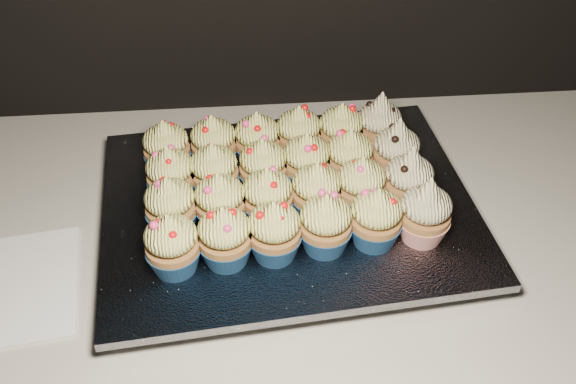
# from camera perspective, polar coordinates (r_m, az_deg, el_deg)

# --- Properties ---
(worktop) EXTENTS (2.44, 0.64, 0.04)m
(worktop) POSITION_cam_1_polar(r_m,az_deg,el_deg) (0.86, -9.79, -5.07)
(worktop) COLOR beige
(worktop) RESTS_ON cabinet
(napkin) EXTENTS (0.20, 0.20, 0.00)m
(napkin) POSITION_cam_1_polar(r_m,az_deg,el_deg) (0.84, -24.07, -7.91)
(napkin) COLOR white
(napkin) RESTS_ON worktop
(baking_tray) EXTENTS (0.47, 0.37, 0.02)m
(baking_tray) POSITION_cam_1_polar(r_m,az_deg,el_deg) (0.85, 0.00, -1.97)
(baking_tray) COLOR black
(baking_tray) RESTS_ON worktop
(foil_lining) EXTENTS (0.51, 0.41, 0.01)m
(foil_lining) POSITION_cam_1_polar(r_m,az_deg,el_deg) (0.84, 0.00, -1.13)
(foil_lining) COLOR silver
(foil_lining) RESTS_ON baking_tray
(cupcake_0) EXTENTS (0.06, 0.06, 0.08)m
(cupcake_0) POSITION_cam_1_polar(r_m,az_deg,el_deg) (0.74, -10.26, -4.64)
(cupcake_0) COLOR navy
(cupcake_0) RESTS_ON foil_lining
(cupcake_1) EXTENTS (0.06, 0.06, 0.08)m
(cupcake_1) POSITION_cam_1_polar(r_m,az_deg,el_deg) (0.74, -5.62, -4.01)
(cupcake_1) COLOR navy
(cupcake_1) RESTS_ON foil_lining
(cupcake_2) EXTENTS (0.06, 0.06, 0.08)m
(cupcake_2) POSITION_cam_1_polar(r_m,az_deg,el_deg) (0.74, -1.21, -3.53)
(cupcake_2) COLOR navy
(cupcake_2) RESTS_ON foil_lining
(cupcake_3) EXTENTS (0.06, 0.06, 0.08)m
(cupcake_3) POSITION_cam_1_polar(r_m,az_deg,el_deg) (0.75, 3.36, -2.88)
(cupcake_3) COLOR navy
(cupcake_3) RESTS_ON foil_lining
(cupcake_4) EXTENTS (0.06, 0.06, 0.08)m
(cupcake_4) POSITION_cam_1_polar(r_m,az_deg,el_deg) (0.76, 7.82, -2.35)
(cupcake_4) COLOR navy
(cupcake_4) RESTS_ON foil_lining
(cupcake_5) EXTENTS (0.06, 0.06, 0.10)m
(cupcake_5) POSITION_cam_1_polar(r_m,az_deg,el_deg) (0.78, 12.09, -1.80)
(cupcake_5) COLOR red
(cupcake_5) RESTS_ON foil_lining
(cupcake_6) EXTENTS (0.06, 0.06, 0.08)m
(cupcake_6) POSITION_cam_1_polar(r_m,az_deg,el_deg) (0.78, -10.38, -1.29)
(cupcake_6) COLOR navy
(cupcake_6) RESTS_ON foil_lining
(cupcake_7) EXTENTS (0.06, 0.06, 0.08)m
(cupcake_7) POSITION_cam_1_polar(r_m,az_deg,el_deg) (0.78, -6.03, -0.95)
(cupcake_7) COLOR navy
(cupcake_7) RESTS_ON foil_lining
(cupcake_8) EXTENTS (0.06, 0.06, 0.08)m
(cupcake_8) POSITION_cam_1_polar(r_m,az_deg,el_deg) (0.78, -1.82, -0.48)
(cupcake_8) COLOR navy
(cupcake_8) RESTS_ON foil_lining
(cupcake_9) EXTENTS (0.06, 0.06, 0.08)m
(cupcake_9) POSITION_cam_1_polar(r_m,az_deg,el_deg) (0.79, 2.54, 0.01)
(cupcake_9) COLOR navy
(cupcake_9) RESTS_ON foil_lining
(cupcake_10) EXTENTS (0.06, 0.06, 0.08)m
(cupcake_10) POSITION_cam_1_polar(r_m,az_deg,el_deg) (0.80, 6.48, 0.51)
(cupcake_10) COLOR navy
(cupcake_10) RESTS_ON foil_lining
(cupcake_11) EXTENTS (0.06, 0.06, 0.10)m
(cupcake_11) POSITION_cam_1_polar(r_m,az_deg,el_deg) (0.82, 10.66, 1.00)
(cupcake_11) COLOR red
(cupcake_11) RESTS_ON foil_lining
(cupcake_12) EXTENTS (0.06, 0.06, 0.08)m
(cupcake_12) POSITION_cam_1_polar(r_m,az_deg,el_deg) (0.83, -10.37, 1.45)
(cupcake_12) COLOR navy
(cupcake_12) RESTS_ON foil_lining
(cupcake_13) EXTENTS (0.06, 0.06, 0.08)m
(cupcake_13) POSITION_cam_1_polar(r_m,az_deg,el_deg) (0.82, -6.56, 1.78)
(cupcake_13) COLOR navy
(cupcake_13) RESTS_ON foil_lining
(cupcake_14) EXTENTS (0.06, 0.06, 0.08)m
(cupcake_14) POSITION_cam_1_polar(r_m,az_deg,el_deg) (0.83, -2.22, 2.20)
(cupcake_14) COLOR navy
(cupcake_14) RESTS_ON foil_lining
(cupcake_15) EXTENTS (0.06, 0.06, 0.08)m
(cupcake_15) POSITION_cam_1_polar(r_m,az_deg,el_deg) (0.83, 1.66, 2.70)
(cupcake_15) COLOR navy
(cupcake_15) RESTS_ON foil_lining
(cupcake_16) EXTENTS (0.06, 0.06, 0.08)m
(cupcake_16) POSITION_cam_1_polar(r_m,az_deg,el_deg) (0.84, 5.46, 3.02)
(cupcake_16) COLOR navy
(cupcake_16) RESTS_ON foil_lining
(cupcake_17) EXTENTS (0.06, 0.06, 0.10)m
(cupcake_17) POSITION_cam_1_polar(r_m,az_deg,el_deg) (0.86, 9.57, 3.55)
(cupcake_17) COLOR red
(cupcake_17) RESTS_ON foil_lining
(cupcake_18) EXTENTS (0.06, 0.06, 0.08)m
(cupcake_18) POSITION_cam_1_polar(r_m,az_deg,el_deg) (0.87, -10.72, 3.78)
(cupcake_18) COLOR navy
(cupcake_18) RESTS_ON foil_lining
(cupcake_19) EXTENTS (0.06, 0.06, 0.08)m
(cupcake_19) POSITION_cam_1_polar(r_m,az_deg,el_deg) (0.87, -6.62, 4.30)
(cupcake_19) COLOR navy
(cupcake_19) RESTS_ON foil_lining
(cupcake_20) EXTENTS (0.06, 0.06, 0.08)m
(cupcake_20) POSITION_cam_1_polar(r_m,az_deg,el_deg) (0.87, -2.73, 4.62)
(cupcake_20) COLOR navy
(cupcake_20) RESTS_ON foil_lining
(cupcake_21) EXTENTS (0.06, 0.06, 0.08)m
(cupcake_21) POSITION_cam_1_polar(r_m,az_deg,el_deg) (0.88, 0.96, 5.15)
(cupcake_21) COLOR navy
(cupcake_21) RESTS_ON foil_lining
(cupcake_22) EXTENTS (0.06, 0.06, 0.08)m
(cupcake_22) POSITION_cam_1_polar(r_m,az_deg,el_deg) (0.89, 4.72, 5.39)
(cupcake_22) COLOR navy
(cupcake_22) RESTS_ON foil_lining
(cupcake_23) EXTENTS (0.06, 0.06, 0.10)m
(cupcake_23) POSITION_cam_1_polar(r_m,az_deg,el_deg) (0.90, 8.10, 5.91)
(cupcake_23) COLOR red
(cupcake_23) RESTS_ON foil_lining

